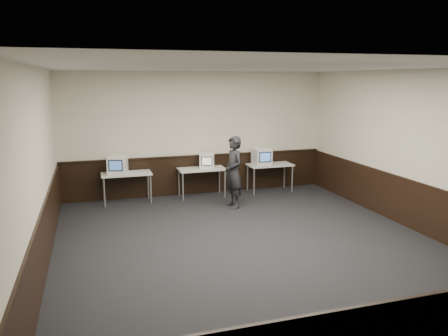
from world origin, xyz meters
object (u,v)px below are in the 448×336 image
object	(u,v)px
emac_right	(262,156)
desk_right	(270,167)
desk_left	(126,176)
person	(234,172)
desk_center	(202,171)
emac_center	(207,161)
emac_left	(117,165)

from	to	relation	value
emac_right	desk_right	bearing A→B (deg)	0.78
desk_left	person	xyz separation A→B (m)	(2.39, -1.14, 0.17)
desk_right	desk_center	bearing A→B (deg)	180.00
desk_left	emac_center	size ratio (longest dim) A/B	2.50
emac_left	emac_center	size ratio (longest dim) A/B	1.16
desk_left	person	bearing A→B (deg)	-25.50
desk_left	desk_center	xyz separation A→B (m)	(1.90, 0.00, 0.00)
desk_right	emac_center	distance (m)	1.77
emac_left	person	distance (m)	2.82
desk_right	person	size ratio (longest dim) A/B	0.71
desk_left	desk_center	world-z (taller)	same
emac_left	emac_center	distance (m)	2.25
desk_center	desk_right	world-z (taller)	same
emac_center	person	xyz separation A→B (m)	(0.34, -1.18, -0.09)
desk_right	emac_left	size ratio (longest dim) A/B	2.15
desk_center	emac_right	distance (m)	1.68
desk_left	emac_right	distance (m)	3.57
desk_left	emac_center	world-z (taller)	emac_center
emac_center	emac_right	bearing A→B (deg)	14.03
emac_center	person	bearing A→B (deg)	-58.30
desk_left	emac_center	xyz separation A→B (m)	(2.05, 0.04, 0.26)
person	desk_center	bearing A→B (deg)	-165.55
desk_left	desk_right	size ratio (longest dim) A/B	1.00
emac_right	emac_center	bearing A→B (deg)	177.62
desk_left	person	distance (m)	2.65
emac_left	desk_center	bearing A→B (deg)	14.54
emac_left	emac_center	world-z (taller)	emac_left
emac_left	emac_right	distance (m)	3.76
emac_center	person	size ratio (longest dim) A/B	0.28
desk_center	person	distance (m)	1.25
person	emac_right	bearing A→B (deg)	125.44
emac_center	emac_left	bearing A→B (deg)	-162.86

